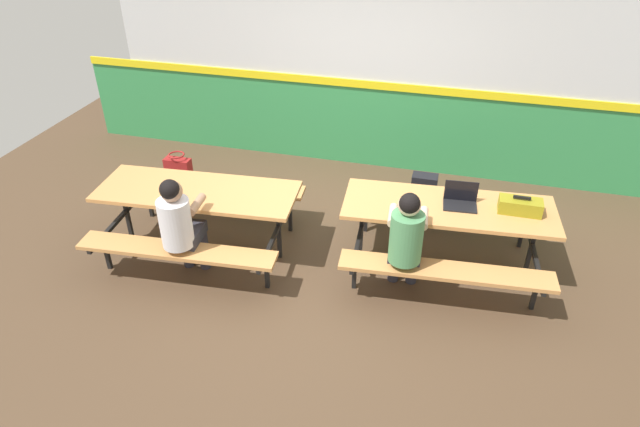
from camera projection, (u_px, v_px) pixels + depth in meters
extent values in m
cube|color=#4C3826|center=(320.00, 256.00, 5.98)|extent=(10.00, 10.00, 0.02)
cube|color=#338C4C|center=(363.00, 125.00, 7.53)|extent=(8.00, 0.12, 1.10)
cube|color=yellow|center=(364.00, 84.00, 7.15)|extent=(8.00, 0.03, 0.10)
cube|color=silver|center=(368.00, 23.00, 6.80)|extent=(6.72, 0.12, 1.40)
cube|color=tan|center=(197.00, 191.00, 5.70)|extent=(2.10, 0.91, 0.04)
cube|color=tan|center=(177.00, 250.00, 5.33)|extent=(1.97, 0.43, 0.04)
cube|color=tan|center=(220.00, 186.00, 6.39)|extent=(1.97, 0.43, 0.04)
cube|color=black|center=(127.00, 214.00, 6.03)|extent=(0.04, 0.04, 0.70)
cube|color=black|center=(126.00, 211.00, 6.01)|extent=(0.16, 1.55, 0.04)
cube|color=black|center=(106.00, 252.00, 5.69)|extent=(0.04, 0.04, 0.41)
cube|color=black|center=(150.00, 201.00, 6.53)|extent=(0.04, 0.04, 0.41)
cube|color=black|center=(279.00, 230.00, 5.77)|extent=(0.04, 0.04, 0.70)
cube|color=black|center=(279.00, 226.00, 5.75)|extent=(0.16, 1.55, 0.04)
cube|color=black|center=(267.00, 271.00, 5.43)|extent=(0.04, 0.04, 0.41)
cube|color=black|center=(290.00, 215.00, 6.27)|extent=(0.04, 0.04, 0.41)
cube|color=tan|center=(449.00, 207.00, 5.44)|extent=(2.10, 0.91, 0.04)
cube|color=tan|center=(446.00, 271.00, 5.07)|extent=(1.97, 0.43, 0.04)
cube|color=tan|center=(445.00, 200.00, 6.12)|extent=(1.97, 0.43, 0.04)
cube|color=black|center=(361.00, 230.00, 5.77)|extent=(0.04, 0.04, 0.70)
cube|color=black|center=(361.00, 227.00, 5.75)|extent=(0.16, 1.55, 0.04)
cube|color=black|center=(354.00, 271.00, 5.43)|extent=(0.04, 0.04, 0.41)
cube|color=black|center=(366.00, 216.00, 6.27)|extent=(0.04, 0.04, 0.41)
cube|color=black|center=(531.00, 247.00, 5.51)|extent=(0.04, 0.04, 0.70)
cube|color=black|center=(532.00, 244.00, 5.49)|extent=(0.16, 1.55, 0.04)
cube|color=black|center=(535.00, 292.00, 5.17)|extent=(0.04, 0.04, 0.41)
cube|color=black|center=(522.00, 231.00, 6.01)|extent=(0.04, 0.04, 0.41)
cylinder|color=#2D2D38|center=(187.00, 248.00, 5.72)|extent=(0.11, 0.11, 0.45)
cylinder|color=#2D2D38|center=(204.00, 249.00, 5.69)|extent=(0.11, 0.11, 0.45)
cube|color=#2D2D38|center=(186.00, 234.00, 5.43)|extent=(0.33, 0.40, 0.12)
cylinder|color=silver|center=(176.00, 223.00, 5.16)|extent=(0.30, 0.30, 0.48)
cylinder|color=#A57A5B|center=(169.00, 202.00, 5.29)|extent=(0.10, 0.31, 0.08)
cylinder|color=#A57A5B|center=(197.00, 204.00, 5.25)|extent=(0.10, 0.31, 0.08)
sphere|color=#A57A5B|center=(171.00, 191.00, 4.99)|extent=(0.20, 0.20, 0.20)
sphere|color=black|center=(169.00, 189.00, 4.95)|extent=(0.18, 0.18, 0.18)
cylinder|color=#2D2D38|center=(394.00, 262.00, 5.52)|extent=(0.11, 0.11, 0.45)
cylinder|color=#2D2D38|center=(413.00, 264.00, 5.49)|extent=(0.11, 0.11, 0.45)
cube|color=#2D2D38|center=(405.00, 248.00, 5.23)|extent=(0.33, 0.40, 0.12)
cylinder|color=#4C8C59|center=(406.00, 238.00, 4.96)|extent=(0.30, 0.30, 0.48)
cylinder|color=beige|center=(393.00, 215.00, 5.09)|extent=(0.10, 0.31, 0.08)
cylinder|color=beige|center=(424.00, 218.00, 5.05)|extent=(0.10, 0.31, 0.08)
sphere|color=beige|center=(409.00, 205.00, 4.80)|extent=(0.20, 0.20, 0.20)
sphere|color=black|center=(410.00, 203.00, 4.75)|extent=(0.18, 0.18, 0.18)
cube|color=black|center=(460.00, 206.00, 5.41)|extent=(0.34, 0.24, 0.01)
cube|color=black|center=(461.00, 191.00, 5.44)|extent=(0.32, 0.03, 0.21)
cube|color=olive|center=(520.00, 206.00, 5.29)|extent=(0.40, 0.18, 0.14)
cube|color=black|center=(522.00, 197.00, 5.24)|extent=(0.16, 0.02, 0.02)
cube|color=black|center=(423.00, 192.00, 6.69)|extent=(0.30, 0.18, 0.44)
cube|color=black|center=(424.00, 192.00, 6.81)|extent=(0.21, 0.04, 0.19)
cube|color=maroon|center=(179.00, 171.00, 7.20)|extent=(0.34, 0.14, 0.36)
torus|color=maroon|center=(176.00, 155.00, 7.07)|extent=(0.21, 0.21, 0.02)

